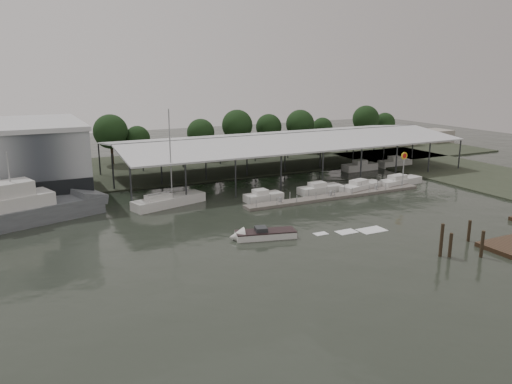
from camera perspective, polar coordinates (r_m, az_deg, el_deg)
name	(u,v)px	position (r m, az deg, el deg)	size (l,w,h in m)	color
ground	(277,233)	(54.79, 2.42, -4.75)	(200.00, 200.00, 0.00)	#242A22
land_strip_far	(166,167)	(92.58, -10.27, 2.84)	(140.00, 30.00, 0.30)	#333A2B
land_strip_east	(485,177)	(91.13, 24.71, 1.60)	(20.00, 60.00, 0.30)	#333A2B
covered_boat_shed	(285,138)	(85.42, 3.36, 6.23)	(58.24, 24.00, 6.96)	silver
floating_dock	(336,196)	(70.60, 9.17, -0.47)	(28.00, 2.00, 1.40)	#635F57
shell_fuel_sign	(404,163)	(77.33, 16.54, 3.21)	(1.10, 0.18, 5.55)	#989A9D
distant_commercial_buildings	(403,136)	(124.34, 16.50, 6.10)	(22.00, 8.00, 4.00)	gray
grey_trawler	(25,210)	(63.68, -24.93, -1.91)	(19.17, 9.85, 8.84)	slate
white_sailboat	(168,201)	(66.39, -10.04, -1.03)	(10.36, 5.26, 12.81)	silver
speedboat_underway	(260,235)	(53.09, 0.48, -4.91)	(17.83, 6.19, 2.00)	silver
moored_cruiser_0	(263,197)	(67.81, 0.81, -0.53)	(5.39, 2.47, 1.70)	silver
moored_cruiser_1	(320,189)	(72.74, 7.28, 0.36)	(6.81, 2.52, 1.70)	silver
moored_cruiser_2	(361,186)	(75.27, 11.92, 0.63)	(7.96, 3.91, 1.70)	silver
moored_cruiser_3	(399,181)	(80.21, 16.06, 1.19)	(8.31, 3.39, 1.70)	silver
mooring_pilings	(481,248)	(51.99, 24.35, -5.84)	(6.29, 8.25, 3.87)	#34281A
horizon_tree_line	(262,127)	(105.28, 0.64, 7.49)	(70.15, 8.51, 9.47)	black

